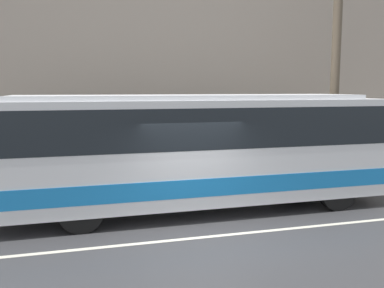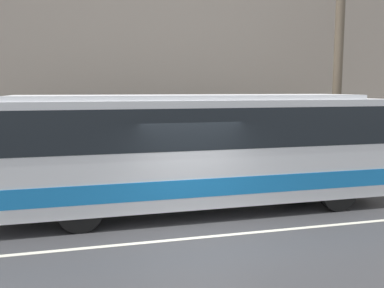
% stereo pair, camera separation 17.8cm
% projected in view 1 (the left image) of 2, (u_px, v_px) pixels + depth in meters
% --- Properties ---
extents(ground_plane, '(60.00, 60.00, 0.00)m').
position_uv_depth(ground_plane, '(204.00, 237.00, 9.54)').
color(ground_plane, '#38383A').
extents(sidewalk, '(60.00, 2.68, 0.16)m').
position_uv_depth(sidewalk, '(157.00, 183.00, 14.63)').
color(sidewalk, '#A09E99').
rests_on(sidewalk, ground_plane).
extents(building_facade, '(60.00, 0.35, 10.18)m').
position_uv_depth(building_facade, '(148.00, 44.00, 15.42)').
color(building_facade, gray).
rests_on(building_facade, ground_plane).
extents(lane_stripe, '(54.00, 0.14, 0.01)m').
position_uv_depth(lane_stripe, '(204.00, 237.00, 9.54)').
color(lane_stripe, beige).
rests_on(lane_stripe, ground_plane).
extents(transit_bus, '(10.78, 2.62, 3.13)m').
position_uv_depth(transit_bus, '(193.00, 146.00, 11.53)').
color(transit_bus, silver).
rests_on(transit_bus, ground_plane).
extents(utility_pole_near, '(0.32, 0.32, 7.29)m').
position_uv_depth(utility_pole_near, '(335.00, 74.00, 15.17)').
color(utility_pole_near, brown).
rests_on(utility_pole_near, sidewalk).
extents(pedestrian_waiting, '(0.36, 0.36, 1.75)m').
position_uv_depth(pedestrian_waiting, '(102.00, 161.00, 13.79)').
color(pedestrian_waiting, '#333338').
rests_on(pedestrian_waiting, sidewalk).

